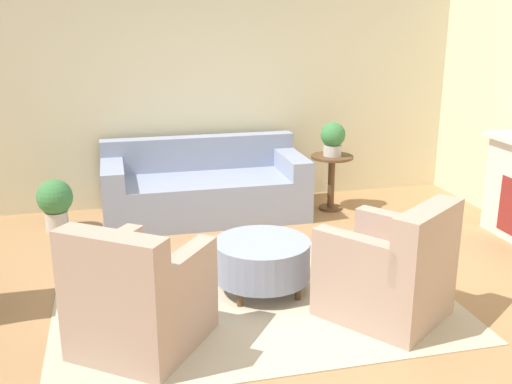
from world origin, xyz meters
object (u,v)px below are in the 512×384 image
side_table (332,173)px  potted_plant_on_side_table (333,138)px  ottoman_table (262,259)px  armchair_right (391,273)px  potted_plant_floor (55,201)px  armchair_left (138,300)px  couch (205,189)px

side_table → potted_plant_on_side_table: (0.00, 0.00, 0.43)m
ottoman_table → side_table: 2.36m
armchair_right → potted_plant_floor: (-2.61, 2.61, -0.04)m
armchair_right → potted_plant_on_side_table: bearing=79.1°
armchair_left → armchair_right: (1.88, 0.00, 0.00)m
couch → armchair_right: armchair_right is taller
armchair_left → potted_plant_floor: bearing=105.8°
armchair_right → side_table: armchair_right is taller
couch → potted_plant_on_side_table: (1.49, -0.10, 0.55)m
potted_plant_on_side_table → potted_plant_floor: size_ratio=0.70×
couch → ottoman_table: couch is taller
armchair_left → potted_plant_floor: (-0.74, 2.61, -0.04)m
ottoman_table → potted_plant_floor: size_ratio=1.42×
ottoman_table → armchair_left: bearing=-147.7°
potted_plant_floor → ottoman_table: bearing=-47.6°
armchair_left → side_table: armchair_left is taller
ottoman_table → side_table: side_table is taller
armchair_right → potted_plant_floor: size_ratio=2.00×
couch → potted_plant_on_side_table: 1.59m
armchair_left → potted_plant_floor: 2.71m
armchair_right → armchair_left: bearing=180.0°
couch → armchair_left: 2.84m
armchair_left → armchair_right: same height
armchair_right → ottoman_table: 1.07m
couch → potted_plant_floor: couch is taller
armchair_right → ottoman_table: (-0.84, 0.66, -0.08)m
couch → potted_plant_on_side_table: bearing=-4.0°
potted_plant_on_side_table → side_table: bearing=180.0°
couch → side_table: 1.50m
potted_plant_floor → couch: bearing=3.5°
armchair_left → side_table: (2.38, 2.60, 0.08)m
ottoman_table → potted_plant_on_side_table: size_ratio=2.04×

